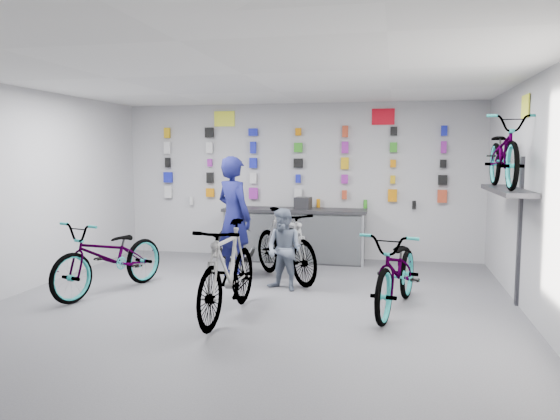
% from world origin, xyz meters
% --- Properties ---
extents(floor, '(8.00, 8.00, 0.00)m').
position_xyz_m(floor, '(0.00, 0.00, 0.00)').
color(floor, '#4E4E53').
rests_on(floor, ground).
extents(ceiling, '(8.00, 8.00, 0.00)m').
position_xyz_m(ceiling, '(0.00, 0.00, 3.00)').
color(ceiling, white).
rests_on(ceiling, wall_back).
extents(wall_back, '(7.00, 0.00, 7.00)m').
position_xyz_m(wall_back, '(0.00, 4.00, 1.50)').
color(wall_back, '#AEAEB0').
rests_on(wall_back, floor).
extents(wall_front, '(7.00, 0.00, 7.00)m').
position_xyz_m(wall_front, '(0.00, -4.00, 1.50)').
color(wall_front, '#AEAEB0').
rests_on(wall_front, floor).
extents(wall_right, '(0.00, 8.00, 8.00)m').
position_xyz_m(wall_right, '(3.50, 0.00, 1.50)').
color(wall_right, '#AEAEB0').
rests_on(wall_right, floor).
extents(counter, '(2.70, 0.66, 1.00)m').
position_xyz_m(counter, '(0.00, 3.54, 0.49)').
color(counter, black).
rests_on(counter, floor).
extents(merch_wall, '(5.57, 0.08, 1.56)m').
position_xyz_m(merch_wall, '(-0.11, 3.93, 1.77)').
color(merch_wall, silver).
rests_on(merch_wall, wall_back).
extents(wall_bracket, '(0.39, 1.90, 2.00)m').
position_xyz_m(wall_bracket, '(3.33, 1.20, 1.46)').
color(wall_bracket, '#333338').
rests_on(wall_bracket, wall_right).
extents(sign_left, '(0.42, 0.02, 0.30)m').
position_xyz_m(sign_left, '(-1.50, 3.98, 2.72)').
color(sign_left, '#F6FF38').
rests_on(sign_left, wall_back).
extents(sign_right, '(0.42, 0.02, 0.30)m').
position_xyz_m(sign_right, '(1.60, 3.98, 2.72)').
color(sign_right, red).
rests_on(sign_right, wall_back).
extents(sign_side, '(0.02, 0.40, 0.30)m').
position_xyz_m(sign_side, '(3.48, 1.20, 2.65)').
color(sign_side, '#F6FF38').
rests_on(sign_side, wall_right).
extents(bike_left, '(1.32, 2.20, 1.09)m').
position_xyz_m(bike_left, '(-2.21, 0.67, 0.55)').
color(bike_left, gray).
rests_on(bike_left, floor).
extents(bike_center, '(0.64, 2.02, 1.20)m').
position_xyz_m(bike_center, '(-0.17, -0.13, 0.60)').
color(bike_center, gray).
rests_on(bike_center, floor).
extents(bike_right, '(1.14, 2.15, 1.08)m').
position_xyz_m(bike_right, '(1.90, 0.58, 0.54)').
color(bike_right, gray).
rests_on(bike_right, floor).
extents(bike_service, '(1.67, 1.81, 1.16)m').
position_xyz_m(bike_service, '(0.13, 2.00, 0.58)').
color(bike_service, gray).
rests_on(bike_service, floor).
extents(bike_wall, '(0.63, 1.80, 0.95)m').
position_xyz_m(bike_wall, '(3.25, 1.20, 2.05)').
color(bike_wall, gray).
rests_on(bike_wall, wall_bracket).
extents(clerk, '(0.87, 0.81, 1.99)m').
position_xyz_m(clerk, '(-0.73, 2.01, 1.00)').
color(clerk, '#11134D').
rests_on(clerk, floor).
extents(customer, '(0.73, 0.66, 1.23)m').
position_xyz_m(customer, '(0.25, 1.35, 0.61)').
color(customer, slate).
rests_on(customer, floor).
extents(spare_wheel, '(0.75, 0.42, 0.75)m').
position_xyz_m(spare_wheel, '(-1.02, 3.17, 0.37)').
color(spare_wheel, black).
rests_on(spare_wheel, floor).
extents(register, '(0.31, 0.33, 0.22)m').
position_xyz_m(register, '(0.16, 3.55, 1.11)').
color(register, black).
rests_on(register, counter).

